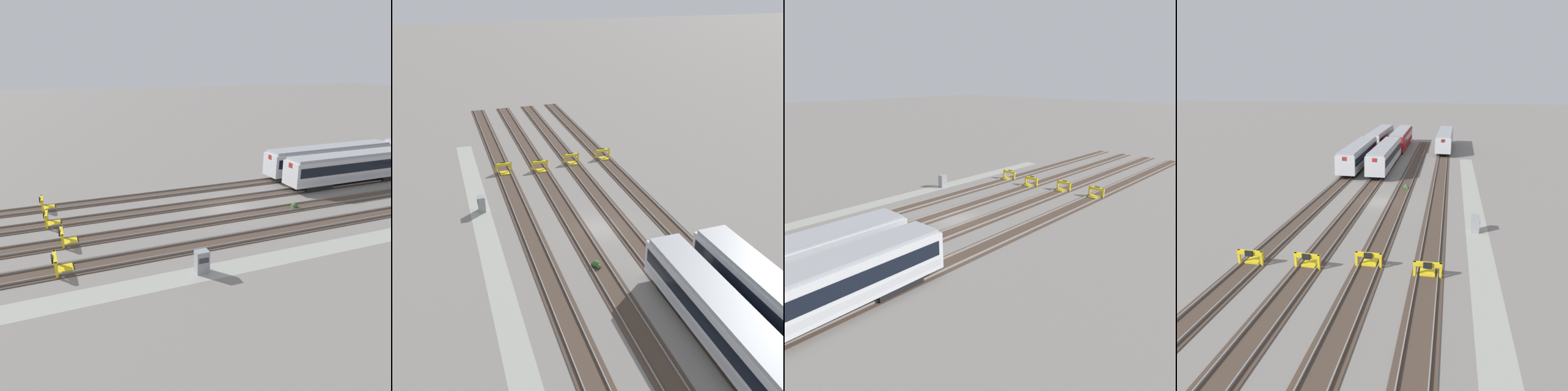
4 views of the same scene
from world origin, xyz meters
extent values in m
plane|color=gray|center=(0.00, 0.00, 0.00)|extent=(400.00, 400.00, 0.00)
cube|color=#9E9E93|center=(0.00, -10.42, 0.00)|extent=(54.00, 2.00, 0.01)
cube|color=#47382D|center=(0.00, -6.51, 0.03)|extent=(90.00, 2.23, 0.06)
cube|color=gray|center=(0.00, -5.79, 0.14)|extent=(90.00, 0.07, 0.15)
cube|color=gray|center=(0.00, -7.23, 0.14)|extent=(90.00, 0.07, 0.15)
cube|color=#47382D|center=(0.00, -2.17, 0.03)|extent=(90.00, 2.24, 0.06)
cube|color=gray|center=(0.00, -1.45, 0.14)|extent=(90.00, 0.07, 0.15)
cube|color=gray|center=(0.00, -2.89, 0.14)|extent=(90.00, 0.07, 0.15)
cube|color=#47382D|center=(0.00, 2.17, 0.03)|extent=(90.00, 2.24, 0.06)
cube|color=gray|center=(0.00, 2.89, 0.14)|extent=(90.00, 0.07, 0.15)
cube|color=gray|center=(0.00, 1.45, 0.14)|extent=(90.00, 0.07, 0.15)
cube|color=#47382D|center=(0.00, 6.51, 0.03)|extent=(90.00, 2.23, 0.06)
cube|color=gray|center=(0.00, 7.23, 0.14)|extent=(90.00, 0.07, 0.15)
cube|color=gray|center=(0.00, 5.79, 0.14)|extent=(90.00, 0.07, 0.15)
cube|color=silver|center=(17.50, 6.50, 2.05)|extent=(18.06, 3.20, 2.70)
cube|color=black|center=(17.50, 6.50, 2.37)|extent=(17.34, 3.23, 1.08)
cube|color=#B2B5BA|center=(17.50, 6.50, 1.29)|extent=(17.70, 3.22, 0.54)
cube|color=#999BA0|center=(17.50, 6.50, 3.55)|extent=(17.51, 2.91, 0.30)
cube|color=red|center=(26.46, 6.70, 3.05)|extent=(0.10, 0.70, 0.56)
cube|color=red|center=(8.55, 6.30, 3.05)|extent=(0.10, 0.70, 0.56)
cube|color=black|center=(23.08, 6.62, 0.35)|extent=(3.65, 2.32, 0.70)
cube|color=black|center=(11.93, 6.37, 0.35)|extent=(3.65, 2.32, 0.70)
cube|color=#B71414|center=(36.56, 2.18, 2.05)|extent=(18.03, 3.02, 2.70)
cube|color=black|center=(36.56, 2.18, 2.37)|extent=(17.31, 3.05, 1.08)
cube|color=#A80505|center=(36.56, 2.18, 1.29)|extent=(17.67, 3.04, 0.54)
cube|color=#999BA0|center=(36.56, 2.18, 3.55)|extent=(17.49, 2.73, 0.30)
cube|color=red|center=(45.52, 2.28, 3.05)|extent=(0.09, 0.70, 0.56)
cube|color=red|center=(27.60, 2.07, 3.05)|extent=(0.09, 0.70, 0.56)
cube|color=black|center=(42.14, 2.24, 0.35)|extent=(3.63, 2.28, 0.70)
cube|color=black|center=(30.98, 2.11, 0.35)|extent=(3.63, 2.28, 0.70)
cube|color=silver|center=(36.48, -6.56, 2.05)|extent=(18.05, 3.14, 2.70)
cube|color=black|center=(36.48, -6.56, 2.37)|extent=(17.33, 3.17, 1.08)
cube|color=#B2B5BA|center=(36.48, -6.56, 1.29)|extent=(17.69, 3.16, 0.54)
cube|color=#999BA0|center=(36.48, -6.56, 3.55)|extent=(17.50, 2.85, 0.30)
cube|color=red|center=(45.44, -6.73, 3.05)|extent=(0.09, 0.70, 0.56)
cube|color=red|center=(27.52, -6.39, 3.05)|extent=(0.09, 0.70, 0.56)
cube|color=black|center=(42.06, -6.67, 0.35)|extent=(3.64, 2.31, 0.70)
cube|color=black|center=(30.90, -6.46, 0.35)|extent=(3.64, 2.31, 0.70)
cube|color=silver|center=(17.50, 2.22, 2.05)|extent=(18.02, 2.95, 2.70)
cube|color=black|center=(17.50, 2.22, 2.37)|extent=(17.30, 2.98, 1.08)
cube|color=#B2B5BA|center=(17.50, 2.22, 1.29)|extent=(17.66, 2.98, 0.54)
cube|color=#999BA0|center=(17.50, 2.22, 3.55)|extent=(17.48, 2.67, 0.30)
cube|color=red|center=(26.46, 2.29, 3.05)|extent=(0.09, 0.70, 0.56)
cube|color=red|center=(8.55, 2.14, 3.05)|extent=(0.09, 0.70, 0.56)
cube|color=black|center=(23.08, 2.27, 0.35)|extent=(3.62, 2.27, 0.70)
cube|color=black|center=(11.93, 2.17, 0.35)|extent=(3.62, 2.27, 0.70)
cube|color=silver|center=(36.62, 6.47, 2.05)|extent=(18.01, 2.83, 2.70)
cube|color=black|center=(36.62, 6.47, 2.37)|extent=(17.29, 2.87, 1.08)
cube|color=#B2B5BA|center=(36.62, 6.47, 1.29)|extent=(17.65, 2.86, 0.54)
cube|color=#999BA0|center=(36.62, 6.47, 3.55)|extent=(17.46, 2.55, 0.30)
cube|color=red|center=(45.58, 6.45, 3.05)|extent=(0.08, 0.70, 0.56)
cube|color=red|center=(27.66, 6.48, 3.05)|extent=(0.08, 0.70, 0.56)
cube|color=black|center=(42.20, 6.46, 0.35)|extent=(3.60, 2.25, 0.70)
cube|color=black|center=(31.04, 6.48, 0.35)|extent=(3.60, 2.25, 0.70)
cube|color=yellow|center=(-16.29, -5.61, 0.57)|extent=(0.18, 0.18, 1.15)
cube|color=yellow|center=(-16.24, -7.41, 0.57)|extent=(0.18, 0.18, 1.15)
cube|color=yellow|center=(-16.26, -6.51, 1.00)|extent=(0.29, 2.01, 0.30)
cube|color=yellow|center=(-15.71, -6.50, 0.09)|extent=(1.13, 1.11, 0.18)
cube|color=black|center=(-16.44, -6.52, 1.00)|extent=(0.14, 0.60, 0.44)
cube|color=yellow|center=(-15.59, -1.27, 0.57)|extent=(0.18, 0.18, 1.15)
cube|color=yellow|center=(-15.59, -3.07, 0.57)|extent=(0.18, 0.18, 1.15)
cube|color=yellow|center=(-15.59, -2.17, 1.00)|extent=(0.24, 2.00, 0.30)
cube|color=yellow|center=(-15.04, -2.17, 0.09)|extent=(1.10, 1.08, 0.18)
cube|color=black|center=(-15.77, -2.17, 1.00)|extent=(0.12, 0.60, 0.44)
cube|color=yellow|center=(-16.61, 3.07, 0.57)|extent=(0.19, 0.19, 1.15)
cube|color=yellow|center=(-16.69, 1.27, 0.57)|extent=(0.19, 0.19, 1.15)
cube|color=yellow|center=(-16.65, 2.17, 1.00)|extent=(0.33, 2.01, 0.30)
cube|color=yellow|center=(-16.10, 2.15, 0.09)|extent=(1.15, 1.13, 0.18)
cube|color=black|center=(-16.83, 2.18, 1.00)|extent=(0.15, 0.60, 0.44)
cube|color=yellow|center=(-16.97, 7.41, 0.57)|extent=(0.18, 0.18, 1.15)
cube|color=yellow|center=(-16.96, 5.61, 0.57)|extent=(0.18, 0.18, 1.15)
cube|color=yellow|center=(-16.96, 6.51, 1.00)|extent=(0.26, 2.00, 0.30)
cube|color=yellow|center=(-16.41, 6.52, 0.09)|extent=(1.11, 1.09, 0.18)
cube|color=black|center=(-17.14, 6.51, 1.00)|extent=(0.12, 0.60, 0.44)
cube|color=gray|center=(-6.99, -10.21, 0.80)|extent=(0.90, 0.70, 1.60)
cube|color=#333338|center=(-6.99, -10.57, 1.04)|extent=(0.70, 0.04, 0.36)
sphere|color=#38602D|center=(5.99, -2.44, 0.28)|extent=(0.64, 0.64, 0.64)
sphere|color=#38602D|center=(6.29, -2.32, 0.18)|extent=(0.44, 0.44, 0.44)
sphere|color=#38602D|center=(5.77, -2.62, 0.14)|extent=(0.36, 0.36, 0.36)
camera|label=1|loc=(-15.79, -31.39, 13.50)|focal=35.00mm
camera|label=2|loc=(35.54, -13.00, 22.04)|focal=42.00mm
camera|label=3|loc=(24.59, 26.77, 13.92)|focal=35.00mm
camera|label=4|loc=(-40.38, -7.52, 13.20)|focal=35.00mm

